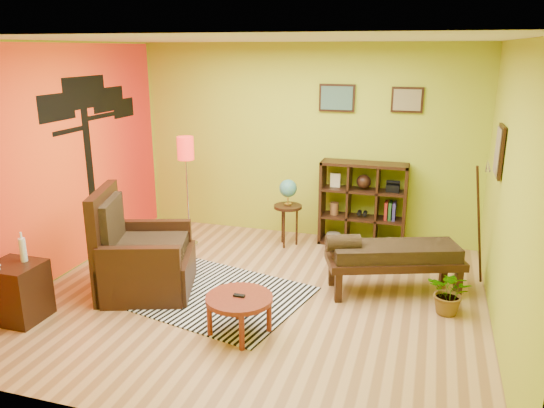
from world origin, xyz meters
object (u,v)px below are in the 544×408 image
(cube_shelf, at_px, (364,204))
(bench, at_px, (391,255))
(coffee_table, at_px, (239,302))
(floor_lamp, at_px, (186,158))
(potted_plant, at_px, (450,297))
(armchair, at_px, (141,261))
(globe_table, at_px, (288,196))
(side_cabinet, at_px, (17,291))

(cube_shelf, bearing_deg, bench, -70.72)
(coffee_table, relative_size, floor_lamp, 0.42)
(coffee_table, relative_size, bench, 0.41)
(coffee_table, xyz_separation_m, potted_plant, (1.98, 1.04, -0.15))
(armchair, bearing_deg, potted_plant, 7.41)
(armchair, xyz_separation_m, bench, (2.75, 0.80, 0.08))
(armchair, relative_size, globe_table, 1.30)
(bench, height_order, potted_plant, bench)
(coffee_table, distance_m, bench, 1.93)
(armchair, distance_m, cube_shelf, 3.19)
(armchair, relative_size, floor_lamp, 0.80)
(floor_lamp, relative_size, bench, 0.96)
(floor_lamp, distance_m, cube_shelf, 2.56)
(side_cabinet, bearing_deg, potted_plant, 18.23)
(coffee_table, bearing_deg, armchair, 157.48)
(globe_table, relative_size, bench, 0.59)
(coffee_table, xyz_separation_m, side_cabinet, (-2.30, -0.37, -0.04))
(floor_lamp, bearing_deg, bench, -14.28)
(coffee_table, height_order, armchair, armchair)
(armchair, bearing_deg, cube_shelf, 45.15)
(side_cabinet, xyz_separation_m, bench, (3.62, 1.77, 0.14))
(armchair, distance_m, side_cabinet, 1.30)
(potted_plant, bearing_deg, bench, 151.44)
(coffee_table, distance_m, potted_plant, 2.24)
(coffee_table, height_order, cube_shelf, cube_shelf)
(coffee_table, distance_m, globe_table, 2.55)
(armchair, relative_size, cube_shelf, 1.05)
(potted_plant, bearing_deg, coffee_table, -152.42)
(armchair, xyz_separation_m, floor_lamp, (-0.12, 1.53, 0.90))
(globe_table, bearing_deg, armchair, -122.57)
(side_cabinet, xyz_separation_m, floor_lamp, (0.75, 2.50, 0.95))
(globe_table, xyz_separation_m, cube_shelf, (1.02, 0.33, -0.13))
(floor_lamp, bearing_deg, side_cabinet, -106.64)
(coffee_table, xyz_separation_m, floor_lamp, (-1.55, 2.12, 0.92))
(globe_table, relative_size, potted_plant, 1.93)
(globe_table, bearing_deg, bench, -36.36)
(potted_plant, bearing_deg, side_cabinet, -161.77)
(globe_table, height_order, potted_plant, globe_table)
(cube_shelf, height_order, potted_plant, cube_shelf)
(globe_table, bearing_deg, floor_lamp, -163.92)
(floor_lamp, bearing_deg, coffee_table, -53.87)
(potted_plant, bearing_deg, cube_shelf, 122.77)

